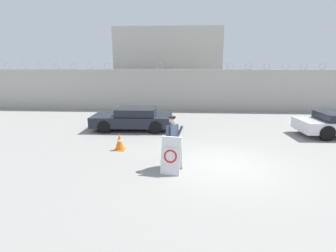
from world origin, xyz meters
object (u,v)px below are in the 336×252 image
Objects in this scene: security_guard at (172,139)px; barricade_sign at (171,155)px; traffic_cone_near at (120,142)px; parked_car_front_coupe at (133,118)px.

barricade_sign is at bearing -145.95° from security_guard.
security_guard reaches higher than barricade_sign.
parked_car_front_coupe is (-0.09, 3.47, 0.26)m from traffic_cone_near.
parked_car_front_coupe is (-2.33, 5.63, 0.01)m from barricade_sign.
security_guard is 2.54× the size of traffic_cone_near.
barricade_sign is at bearing -43.97° from traffic_cone_near.
security_guard is at bearing -35.53° from traffic_cone_near.
security_guard is (-0.00, 0.56, 0.38)m from barricade_sign.
barricade_sign is at bearing 111.06° from parked_car_front_coupe.
security_guard reaches higher than traffic_cone_near.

